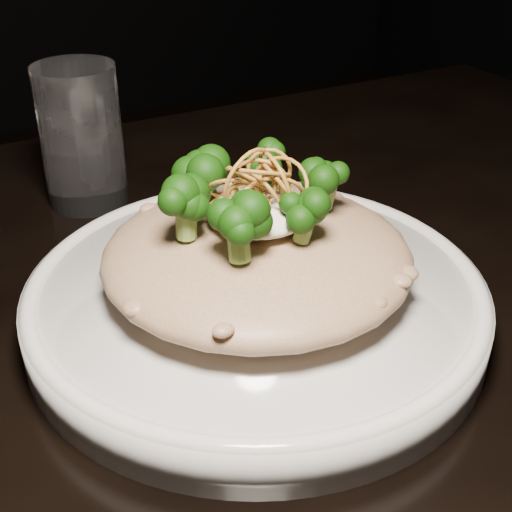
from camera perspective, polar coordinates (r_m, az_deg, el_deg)
The scene contains 7 objects.
table at distance 0.60m, azimuth 1.85°, elevation -9.06°, with size 1.10×0.80×0.75m.
plate at distance 0.50m, azimuth -0.00°, elevation -3.76°, with size 0.32×0.32×0.03m, color silver.
risotto at distance 0.48m, azimuth 0.09°, elevation 0.08°, with size 0.21×0.21×0.05m, color brown.
broccoli at distance 0.46m, azimuth 0.50°, elevation 6.06°, with size 0.16×0.16×0.06m, color black, non-canonical shape.
cheese at distance 0.47m, azimuth 0.22°, elevation 3.51°, with size 0.07×0.07×0.02m, color white.
shallots at distance 0.45m, azimuth 0.08°, elevation 7.01°, with size 0.07×0.07×0.04m, color brown, non-canonical shape.
drinking_glass at distance 0.67m, azimuth -13.79°, elevation 9.27°, with size 0.07×0.07×0.13m, color white.
Camera 1 is at (-0.23, -0.40, 1.05)m, focal length 50.00 mm.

